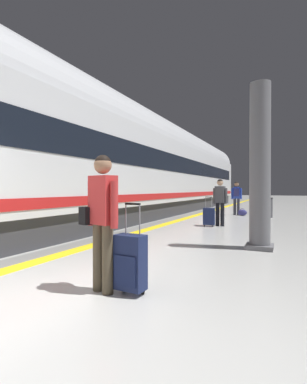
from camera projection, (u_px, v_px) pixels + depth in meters
safety_line_strip at (185, 219)px, 12.69m from camera, size 0.36×80.00×0.01m
tactile_edge_band at (177, 218)px, 12.83m from camera, size 0.64×80.00×0.01m
high_speed_train at (129, 161)px, 12.46m from camera, size 2.94×35.08×4.97m
traveller_foreground at (102, 213)px, 3.66m from camera, size 0.57×0.33×1.74m
rolling_suitcase_foreground at (130, 262)px, 3.58m from camera, size 0.40×0.27×1.13m
passenger_near at (237, 195)px, 14.46m from camera, size 0.51×0.35×1.66m
duffel_bag_near at (242, 213)px, 14.09m from camera, size 0.44×0.26×0.36m
passenger_mid at (220, 199)px, 10.15m from camera, size 0.51×0.23×1.65m
suitcase_mid at (209, 216)px, 10.03m from camera, size 0.39×0.25×1.04m
passenger_far at (260, 193)px, 21.39m from camera, size 0.50×0.40×1.68m
suitcase_far at (264, 202)px, 21.04m from camera, size 0.42×0.31×0.96m
platform_pillar at (260, 170)px, 6.28m from camera, size 0.56×0.56×3.60m
waste_bin at (268, 208)px, 13.16m from camera, size 0.46×0.46×0.91m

